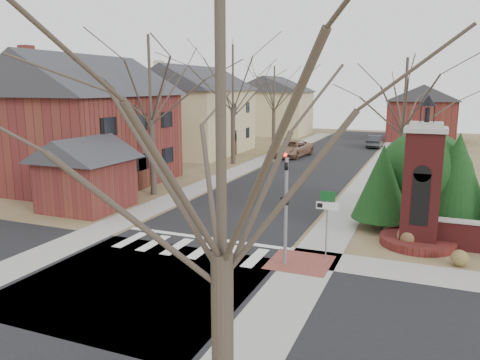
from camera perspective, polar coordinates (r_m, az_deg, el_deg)
The scene contains 28 objects.
ground at distance 19.66m, azimuth -7.28°, elevation -9.02°, with size 120.00×120.00×0.00m, color brown.
main_street at distance 39.67m, azimuth 8.51°, elevation 1.36°, with size 8.00×70.00×0.01m, color black.
cross_street at distance 17.31m, azimuth -12.27°, elevation -12.10°, with size 120.00×8.00×0.01m, color black.
crosswalk_zone at distance 20.31m, azimuth -6.16°, elevation -8.29°, with size 8.00×2.20×0.02m, color silver.
stop_bar at distance 21.57m, azimuth -4.26°, elevation -7.07°, with size 8.00×0.35×0.02m, color silver.
sidewalk_right_main at distance 38.79m, azimuth 15.98°, elevation 0.82°, with size 2.00×60.00×0.02m, color gray.
sidewalk_left at distance 41.18m, azimuth 1.47°, elevation 1.86°, with size 2.00×60.00×0.02m, color gray.
curb_apron at distance 18.82m, azimuth 7.32°, elevation -9.94°, with size 2.40×2.40×0.02m, color brown.
traffic_signal_pole at distance 17.77m, azimuth 5.61°, elevation -2.47°, with size 0.28×0.41×4.50m.
sign_post at distance 18.96m, azimuth 10.56°, elevation -3.71°, with size 0.90×0.07×2.75m.
brick_gate_monument at distance 21.49m, azimuth 21.18°, elevation -1.92°, with size 3.20×3.20×6.47m.
house_brick_left at distance 34.24m, azimuth -18.39°, elevation 7.19°, with size 9.80×11.80×9.42m.
house_stucco_left at distance 48.65m, azimuth -5.66°, elevation 8.70°, with size 9.80×12.80×9.28m.
garage_left at distance 27.45m, azimuth -18.36°, elevation 1.18°, with size 4.80×4.80×4.29m.
house_distant_left at distance 67.45m, azimuth 3.95°, elevation 9.17°, with size 10.80×8.80×8.53m.
house_distant_right at distance 64.07m, azimuth 21.34°, elevation 7.77°, with size 8.80×8.80×7.30m.
evergreen_near at distance 23.51m, azimuth 16.95°, elevation -0.22°, with size 2.80×2.80×4.10m.
evergreen_mid at distance 24.58m, azimuth 24.93°, elevation 0.41°, with size 3.40×3.40×4.70m.
evergreen_mass at distance 25.86m, azimuth 21.47°, elevation 0.74°, with size 4.80×4.80×4.80m, color black.
bare_tree_0 at distance 29.78m, azimuth -10.99°, elevation 12.86°, with size 8.05×8.05×11.15m.
bare_tree_1 at distance 41.31m, azimuth -0.87°, elevation 13.06°, with size 8.40×8.40×11.64m.
bare_tree_2 at distance 53.64m, azimuth 4.20°, elevation 11.57°, with size 7.35×7.35×10.19m.
bare_tree_3 at distance 32.03m, azimuth 19.55°, elevation 10.50°, with size 7.00×7.00×9.70m.
bare_tree_4 at distance 7.69m, azimuth -2.36°, elevation 7.87°, with size 6.65×6.65×9.21m.
pickup_truck at distance 46.24m, azimuth 6.35°, elevation 3.81°, with size 2.61×5.67×1.58m, color #926B4F.
distant_car at distance 55.09m, azimuth 16.12°, elevation 4.56°, with size 1.49×4.26×1.40m, color #2D2F33.
dry_shrub_left at distance 21.55m, azimuth 19.76°, elevation -6.50°, with size 0.91×0.91×0.91m, color brown.
dry_shrub_right at distance 20.11m, azimuth 25.21°, elevation -8.61°, with size 0.64×0.64×0.64m, color brown.
Camera 1 is at (9.19, -15.98, 6.82)m, focal length 35.00 mm.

